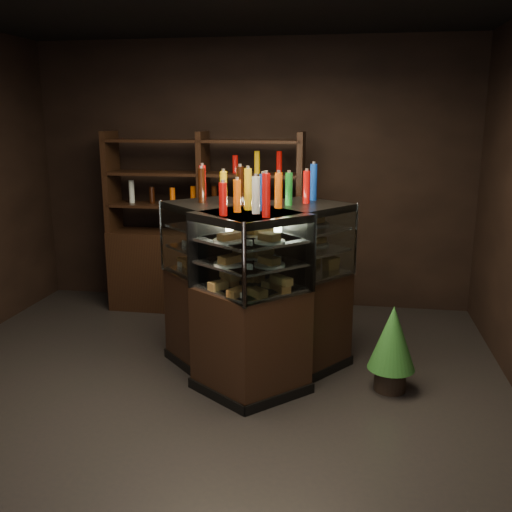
{
  "coord_description": "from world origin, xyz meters",
  "views": [
    {
      "loc": [
        1.14,
        -3.96,
        2.14
      ],
      "look_at": [
        0.43,
        0.28,
        1.09
      ],
      "focal_mm": 40.0,
      "sensor_mm": 36.0,
      "label": 1
    }
  ],
  "objects": [
    {
      "name": "room_shell",
      "position": [
        0.0,
        0.0,
        1.94
      ],
      "size": [
        5.02,
        5.02,
        3.01
      ],
      "color": "black",
      "rests_on": "ground"
    },
    {
      "name": "potted_conifer",
      "position": [
        1.51,
        0.38,
        0.46
      ],
      "size": [
        0.38,
        0.38,
        0.81
      ],
      "rotation": [
        0.0,
        0.0,
        0.09
      ],
      "color": "black",
      "rests_on": "ground"
    },
    {
      "name": "ground",
      "position": [
        0.0,
        0.0,
        0.0
      ],
      "size": [
        5.0,
        5.0,
        0.0
      ],
      "primitive_type": "plane",
      "color": "black",
      "rests_on": "ground"
    },
    {
      "name": "display_case",
      "position": [
        0.38,
        0.48,
        0.49
      ],
      "size": [
        1.71,
        1.47,
        1.45
      ],
      "rotation": [
        0.0,
        0.0,
        0.07
      ],
      "color": "black",
      "rests_on": "ground"
    },
    {
      "name": "bottles_top",
      "position": [
        0.38,
        0.48,
        1.59
      ],
      "size": [
        1.11,
        0.93,
        0.3
      ],
      "color": "#147223",
      "rests_on": "display_case"
    },
    {
      "name": "food_display",
      "position": [
        0.38,
        0.48,
        1.12
      ],
      "size": [
        1.28,
        1.07,
        0.45
      ],
      "color": "gold",
      "rests_on": "display_case"
    },
    {
      "name": "back_shelving",
      "position": [
        -0.44,
        2.05,
        0.61
      ],
      "size": [
        2.18,
        0.44,
        2.0
      ],
      "rotation": [
        0.0,
        0.0,
        -0.01
      ],
      "color": "black",
      "rests_on": "ground"
    }
  ]
}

